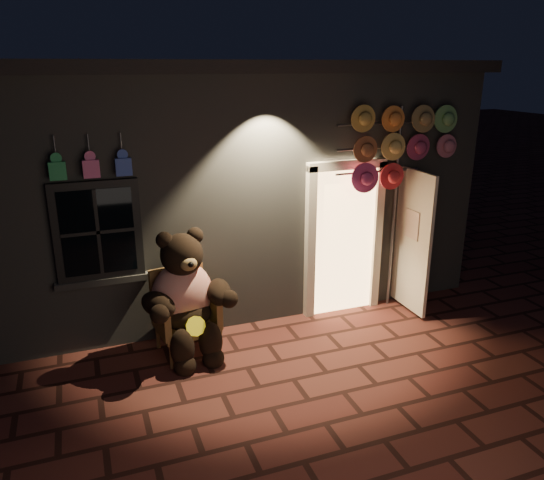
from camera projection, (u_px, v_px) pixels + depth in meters
ground at (294, 380)px, 6.02m from camera, size 60.00×60.00×0.00m
shop_building at (205, 168)px, 9.03m from camera, size 7.30×5.95×3.51m
wicker_armchair at (183, 311)px, 6.52m from camera, size 0.79×0.74×1.04m
teddy_bear at (186, 298)px, 6.33m from camera, size 1.18×0.99×1.64m
hat_rack at (401, 145)px, 7.09m from camera, size 1.82×0.22×2.90m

